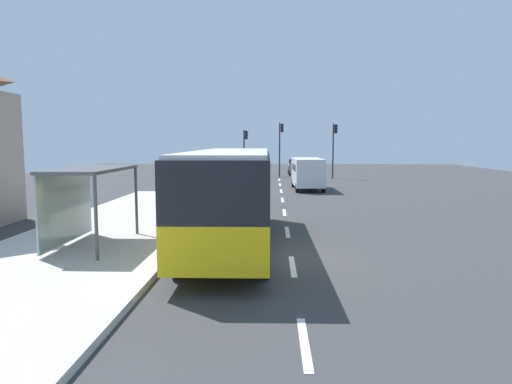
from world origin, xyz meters
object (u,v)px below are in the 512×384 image
object	(u,v)px
recycling_bin_blue	(169,219)
white_van	(307,171)
sedan_far	(296,165)
recycling_bin_green	(177,213)
traffic_light_far_side	(245,146)
recycling_bin_red	(164,222)
recycling_bin_orange	(173,216)
bus	(232,191)
sedan_near	(299,169)
bus_shelter	(82,186)
traffic_light_near_side	(334,142)
traffic_light_median	(281,141)

from	to	relation	value
recycling_bin_blue	white_van	bearing A→B (deg)	69.53
sedan_far	recycling_bin_green	world-z (taller)	sedan_far
traffic_light_far_side	sedan_far	bearing A→B (deg)	56.60
recycling_bin_red	recycling_bin_orange	xyz separation A→B (m)	(0.00, 1.40, 0.00)
bus	sedan_far	bearing A→B (deg)	84.00
sedan_near	traffic_light_far_side	bearing A→B (deg)	-162.64
white_van	bus_shelter	world-z (taller)	bus_shelter
sedan_near	recycling_bin_orange	xyz separation A→B (m)	(-6.50, -29.55, -0.14)
sedan_far	bus_shelter	size ratio (longest dim) A/B	1.12
recycling_bin_blue	bus_shelter	distance (m)	3.57
sedan_far	recycling_bin_green	bearing A→B (deg)	-100.42
recycling_bin_blue	traffic_light_far_side	world-z (taller)	traffic_light_far_side
bus_shelter	recycling_bin_orange	bearing A→B (deg)	54.50
recycling_bin_blue	bus_shelter	xyz separation A→B (m)	(-2.21, -2.40, 1.44)
sedan_far	traffic_light_near_side	bearing A→B (deg)	-70.39
sedan_far	recycling_bin_blue	xyz separation A→B (m)	(-6.50, -36.75, -0.14)
recycling_bin_orange	recycling_bin_green	distance (m)	0.70
recycling_bin_blue	bus_shelter	size ratio (longest dim) A/B	0.24
recycling_bin_blue	sedan_far	bearing A→B (deg)	79.97
white_van	sedan_near	bearing A→B (deg)	89.58
recycling_bin_red	bus_shelter	distance (m)	3.14
recycling_bin_blue	traffic_light_near_side	xyz separation A→B (m)	(9.70, 27.77, 2.82)
white_van	bus_shelter	bearing A→B (deg)	-113.78
traffic_light_near_side	traffic_light_median	bearing A→B (deg)	162.59
sedan_near	traffic_light_median	distance (m)	3.47
sedan_near	sedan_far	bearing A→B (deg)	90.00
bus	recycling_bin_red	size ratio (longest dim) A/B	11.63
recycling_bin_orange	traffic_light_median	distance (m)	29.18
white_van	recycling_bin_red	bearing A→B (deg)	-109.73
recycling_bin_green	traffic_light_far_side	xyz separation A→B (m)	(1.10, 27.17, 2.47)
recycling_bin_orange	white_van	bearing A→B (deg)	68.73
recycling_bin_green	sedan_far	bearing A→B (deg)	79.58
recycling_bin_blue	recycling_bin_orange	size ratio (longest dim) A/B	1.00
sedan_near	recycling_bin_blue	world-z (taller)	sedan_near
bus	recycling_bin_blue	distance (m)	3.10
bus	traffic_light_median	size ratio (longest dim) A/B	2.05
white_van	recycling_bin_red	distance (m)	18.97
recycling_bin_blue	recycling_bin_green	size ratio (longest dim) A/B	1.00
recycling_bin_green	traffic_light_far_side	bearing A→B (deg)	87.67
sedan_near	recycling_bin_red	distance (m)	31.63
recycling_bin_red	recycling_bin_green	distance (m)	2.10
recycling_bin_red	traffic_light_far_side	size ratio (longest dim) A/B	0.20
white_van	traffic_light_median	bearing A→B (deg)	98.40
recycling_bin_red	recycling_bin_blue	size ratio (longest dim) A/B	1.00
traffic_light_far_side	recycling_bin_red	bearing A→B (deg)	-92.16
recycling_bin_green	traffic_light_near_side	distance (m)	28.23
recycling_bin_green	bus_shelter	bearing A→B (deg)	-120.19
traffic_light_far_side	sedan_near	bearing A→B (deg)	17.36
traffic_light_far_side	bus_shelter	size ratio (longest dim) A/B	1.17
traffic_light_far_side	traffic_light_near_side	bearing A→B (deg)	-5.32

